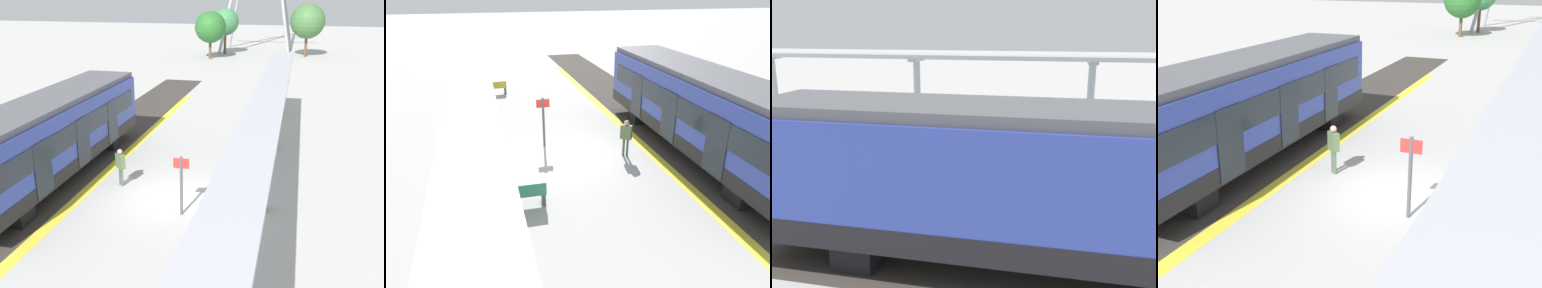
# 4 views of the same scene
# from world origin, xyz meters

# --- Properties ---
(ground_plane) EXTENTS (176.00, 176.00, 0.00)m
(ground_plane) POSITION_xyz_m (0.00, 0.00, 0.00)
(ground_plane) COLOR #ABA8A4
(tactile_edge_strip) EXTENTS (0.46, 34.65, 0.01)m
(tactile_edge_strip) POSITION_xyz_m (-3.56, 0.00, 0.00)
(tactile_edge_strip) COLOR yellow
(tactile_edge_strip) RESTS_ON ground
(trackbed) EXTENTS (3.20, 46.65, 0.01)m
(trackbed) POSITION_xyz_m (-5.39, 0.00, 0.00)
(trackbed) COLOR #38332D
(trackbed) RESTS_ON ground
(train_near_carriage) EXTENTS (2.65, 12.54, 3.48)m
(train_near_carriage) POSITION_xyz_m (-5.39, 1.03, 1.83)
(train_near_carriage) COLOR #2F41A1
(train_near_carriage) RESTS_ON ground
(canopy_pillar_third) EXTENTS (1.10, 0.44, 3.76)m
(canopy_pillar_third) POSITION_xyz_m (3.34, -0.13, 1.91)
(canopy_pillar_third) COLOR slate
(canopy_pillar_third) RESTS_ON ground
(canopy_beam) EXTENTS (1.20, 28.11, 0.16)m
(canopy_beam) POSITION_xyz_m (3.34, -0.09, 3.84)
(canopy_beam) COLOR #A8AAB2
(canopy_beam) RESTS_ON canopy_pillar_nearest
(bench_mid_platform) EXTENTS (1.51, 0.48, 0.86)m
(bench_mid_platform) POSITION_xyz_m (2.17, 3.42, 0.44)
(bench_mid_platform) COLOR #328361
(bench_mid_platform) RESTS_ON ground
(bench_far_end) EXTENTS (1.51, 0.49, 0.86)m
(bench_far_end) POSITION_xyz_m (2.19, 10.27, 0.44)
(bench_far_end) COLOR #397364
(bench_far_end) RESTS_ON ground
(platform_info_sign) EXTENTS (0.56, 0.10, 2.20)m
(platform_info_sign) POSITION_xyz_m (0.63, -1.14, 1.33)
(platform_info_sign) COLOR #4C4C51
(platform_info_sign) RESTS_ON ground
(passenger_waiting_near_edge) EXTENTS (0.48, 0.44, 1.57)m
(passenger_waiting_near_edge) POSITION_xyz_m (-2.40, 0.77, 0.98)
(passenger_waiting_near_edge) COLOR #495C47
(passenger_waiting_near_edge) RESTS_ON ground
(tree_centre_background) EXTENTS (3.49, 3.49, 5.25)m
(tree_centre_background) POSITION_xyz_m (-5.64, 36.46, 3.49)
(tree_centre_background) COLOR brown
(tree_centre_background) RESTS_ON ground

